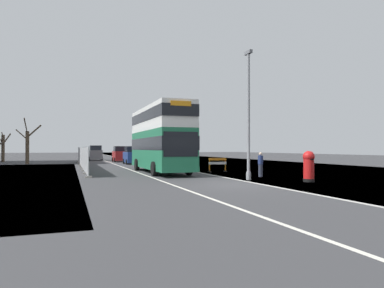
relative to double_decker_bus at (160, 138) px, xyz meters
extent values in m
cube|color=#38383A|center=(1.33, -10.11, -2.76)|extent=(140.00, 280.00, 0.10)
cube|color=#B2AFA8|center=(2.86, -10.11, -2.71)|extent=(0.24, 196.00, 0.01)
cube|color=silver|center=(-1.64, -10.11, -2.71)|extent=(0.16, 168.00, 0.01)
cube|color=#1E6B47|center=(0.00, 0.01, -0.91)|extent=(2.50, 10.90, 2.90)
cube|color=silver|center=(0.00, 0.01, 0.74)|extent=(2.50, 10.90, 0.40)
cube|color=silver|center=(0.00, 0.01, 1.66)|extent=(2.48, 10.79, 1.45)
cube|color=black|center=(0.00, 0.01, -0.48)|extent=(2.53, 11.01, 0.93)
cube|color=black|center=(0.00, 0.01, 1.66)|extent=(2.51, 10.95, 0.80)
cube|color=black|center=(0.00, -5.46, -0.55)|extent=(2.30, 0.06, 1.59)
cube|color=orange|center=(0.00, -5.46, 2.06)|extent=(1.37, 0.06, 0.32)
cube|color=#1E6B47|center=(0.00, 0.01, -2.18)|extent=(2.53, 11.01, 0.36)
cylinder|color=black|center=(-1.25, -3.37, -2.21)|extent=(0.30, 1.00, 1.00)
cylinder|color=black|center=(1.25, -3.37, -2.21)|extent=(0.30, 1.00, 1.00)
cylinder|color=black|center=(-1.25, 3.00, -2.21)|extent=(0.30, 1.00, 1.00)
cylinder|color=black|center=(1.25, 3.01, -2.21)|extent=(0.30, 1.00, 1.00)
cylinder|color=gray|center=(3.43, -8.05, 1.06)|extent=(0.18, 0.18, 7.55)
cube|color=slate|center=(3.43, -8.05, 4.96)|extent=(0.20, 0.70, 0.20)
cylinder|color=gray|center=(3.43, -8.05, -2.46)|extent=(0.29, 0.29, 0.50)
cylinder|color=black|center=(6.11, -10.17, -2.62)|extent=(0.63, 0.63, 0.18)
cylinder|color=red|center=(6.11, -10.17, -1.91)|extent=(0.59, 0.59, 1.24)
sphere|color=red|center=(6.11, -10.17, -1.29)|extent=(0.66, 0.66, 0.66)
cube|color=black|center=(6.11, -10.47, -1.43)|extent=(0.22, 0.03, 0.07)
cube|color=orange|center=(4.51, -0.96, -1.69)|extent=(1.58, 0.16, 0.20)
cube|color=white|center=(4.51, -0.96, -2.01)|extent=(1.58, 0.16, 0.20)
cube|color=orange|center=(3.81, -1.00, -2.20)|extent=(0.07, 0.07, 1.02)
cube|color=black|center=(3.81, -1.00, -2.67)|extent=(0.16, 0.45, 0.08)
cube|color=orange|center=(5.22, -0.92, -2.20)|extent=(0.07, 0.07, 1.02)
cube|color=black|center=(5.22, -0.92, -2.67)|extent=(0.16, 0.45, 0.08)
cube|color=#A8AAAD|center=(-5.53, -1.59, -1.70)|extent=(0.04, 3.26, 1.92)
cube|color=#A8AAAD|center=(-5.53, 1.81, -1.70)|extent=(0.04, 3.26, 1.92)
cube|color=#A8AAAD|center=(-5.53, 5.21, -1.70)|extent=(0.04, 3.26, 1.92)
cube|color=#A8AAAD|center=(-5.53, 8.61, -1.70)|extent=(0.04, 3.26, 1.92)
cube|color=#A8AAAD|center=(-5.53, 12.01, -1.70)|extent=(0.04, 3.26, 1.92)
cube|color=#A8AAAD|center=(-5.53, 15.41, -1.70)|extent=(0.04, 3.26, 1.92)
cube|color=#A8AAAD|center=(-5.53, 18.81, -1.70)|extent=(0.04, 3.26, 1.92)
cube|color=#A8AAAD|center=(-5.53, 22.21, -1.70)|extent=(0.04, 3.26, 1.92)
cylinder|color=#939699|center=(-5.53, -3.29, -1.70)|extent=(0.06, 0.06, 2.02)
cube|color=gray|center=(-5.53, -3.29, -2.65)|extent=(0.44, 0.20, 0.12)
cylinder|color=#939699|center=(-5.53, 0.11, -1.70)|extent=(0.06, 0.06, 2.02)
cube|color=gray|center=(-5.53, 0.11, -2.65)|extent=(0.44, 0.20, 0.12)
cylinder|color=#939699|center=(-5.53, 3.51, -1.70)|extent=(0.06, 0.06, 2.02)
cube|color=gray|center=(-5.53, 3.51, -2.65)|extent=(0.44, 0.20, 0.12)
cylinder|color=#939699|center=(-5.53, 6.91, -1.70)|extent=(0.06, 0.06, 2.02)
cube|color=gray|center=(-5.53, 6.91, -2.65)|extent=(0.44, 0.20, 0.12)
cylinder|color=#939699|center=(-5.53, 10.31, -1.70)|extent=(0.06, 0.06, 2.02)
cube|color=gray|center=(-5.53, 10.31, -2.65)|extent=(0.44, 0.20, 0.12)
cylinder|color=#939699|center=(-5.53, 13.71, -1.70)|extent=(0.06, 0.06, 2.02)
cube|color=gray|center=(-5.53, 13.71, -2.65)|extent=(0.44, 0.20, 0.12)
cylinder|color=#939699|center=(-5.53, 17.11, -1.70)|extent=(0.06, 0.06, 2.02)
cube|color=gray|center=(-5.53, 17.11, -2.65)|extent=(0.44, 0.20, 0.12)
cylinder|color=#939699|center=(-5.53, 20.51, -1.70)|extent=(0.06, 0.06, 2.02)
cube|color=gray|center=(-5.53, 20.51, -2.65)|extent=(0.44, 0.20, 0.12)
cylinder|color=#939699|center=(-5.53, 23.91, -1.70)|extent=(0.06, 0.06, 2.02)
cube|color=gray|center=(-5.53, 23.91, -2.65)|extent=(0.44, 0.20, 0.12)
cube|color=navy|center=(0.52, 15.18, -1.90)|extent=(1.87, 3.92, 1.26)
cube|color=black|center=(0.52, 15.18, -0.92)|extent=(1.72, 2.16, 0.69)
cylinder|color=black|center=(1.46, 16.39, -2.41)|extent=(0.20, 0.60, 0.60)
cylinder|color=black|center=(-0.41, 16.39, -2.41)|extent=(0.20, 0.60, 0.60)
cylinder|color=black|center=(1.46, 13.96, -2.41)|extent=(0.20, 0.60, 0.60)
cylinder|color=black|center=(-0.41, 13.96, -2.41)|extent=(0.20, 0.60, 0.60)
cube|color=maroon|center=(-0.03, 22.49, -1.89)|extent=(1.73, 3.98, 1.29)
cube|color=black|center=(-0.03, 22.49, -0.89)|extent=(1.59, 2.19, 0.71)
cylinder|color=black|center=(0.83, 23.73, -2.41)|extent=(0.20, 0.60, 0.60)
cylinder|color=black|center=(-0.90, 23.73, -2.41)|extent=(0.20, 0.60, 0.60)
cylinder|color=black|center=(0.83, 21.26, -2.41)|extent=(0.20, 0.60, 0.60)
cylinder|color=black|center=(-0.90, 21.26, -2.41)|extent=(0.20, 0.60, 0.60)
cube|color=slate|center=(-2.87, 29.71, -1.84)|extent=(1.87, 4.06, 1.39)
cube|color=black|center=(-2.87, 29.71, -0.77)|extent=(1.72, 2.23, 0.76)
cylinder|color=black|center=(-1.94, 30.97, -2.41)|extent=(0.20, 0.60, 0.60)
cylinder|color=black|center=(-3.80, 30.97, -2.41)|extent=(0.20, 0.60, 0.60)
cylinder|color=black|center=(-1.94, 28.45, -2.41)|extent=(0.20, 0.60, 0.60)
cylinder|color=black|center=(-3.80, 28.45, -2.41)|extent=(0.20, 0.60, 0.60)
cylinder|color=#4C3D2D|center=(-11.49, 19.41, -0.73)|extent=(0.42, 0.42, 3.95)
cylinder|color=#4C3D2D|center=(-10.75, 19.51, 1.28)|extent=(1.65, 0.42, 1.61)
cylinder|color=#4C3D2D|center=(-11.46, 19.91, 0.25)|extent=(0.26, 1.18, 1.40)
cylinder|color=#4C3D2D|center=(-12.14, 19.58, 0.83)|extent=(1.41, 0.49, 1.30)
cylinder|color=#4C3D2D|center=(-11.61, 18.84, 1.84)|extent=(0.39, 1.26, 1.88)
cylinder|color=#4C3D2D|center=(-15.43, 27.67, -0.82)|extent=(0.43, 0.43, 3.77)
cylinder|color=#4C3D2D|center=(-14.98, 27.80, 0.51)|extent=(1.09, 0.48, 1.57)
cylinder|color=#4C3D2D|center=(-15.61, 28.24, 1.03)|extent=(0.49, 1.25, 0.91)
cylinder|color=#4C3D2D|center=(-15.46, 27.09, 0.00)|extent=(0.28, 1.29, 0.94)
cylinder|color=#2D3342|center=(5.28, -6.32, -2.29)|extent=(0.29, 0.29, 0.84)
cylinder|color=navy|center=(5.28, -6.32, -1.58)|extent=(0.34, 0.34, 0.58)
sphere|color=beige|center=(5.28, -6.32, -1.18)|extent=(0.22, 0.22, 0.22)
camera|label=1|loc=(-6.68, -26.38, -0.80)|focal=32.29mm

